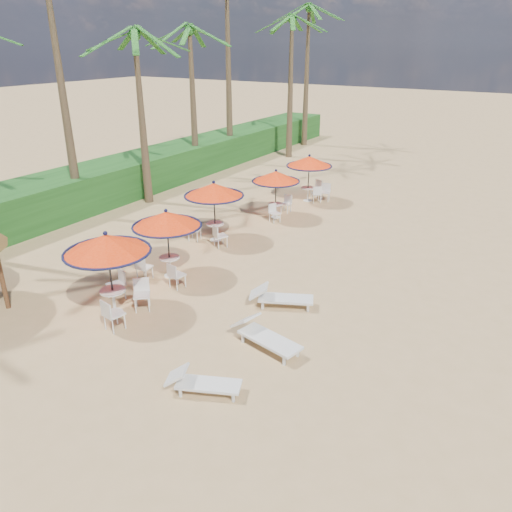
# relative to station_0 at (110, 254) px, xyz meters

# --- Properties ---
(ground) EXTENTS (160.00, 160.00, 0.00)m
(ground) POSITION_rel_station_0_xyz_m (4.49, -0.24, -1.92)
(ground) COLOR tan
(ground) RESTS_ON ground
(scrub_hedge) EXTENTS (3.00, 40.00, 1.80)m
(scrub_hedge) POSITION_rel_station_0_xyz_m (-9.01, 10.76, -1.02)
(scrub_hedge) COLOR #194716
(scrub_hedge) RESTS_ON ground
(station_0) EXTENTS (2.51, 2.51, 2.62)m
(station_0) POSITION_rel_station_0_xyz_m (0.00, 0.00, 0.00)
(station_0) COLOR black
(station_0) RESTS_ON ground
(station_1) EXTENTS (2.35, 2.35, 2.45)m
(station_1) POSITION_rel_station_0_xyz_m (-0.27, 2.73, -0.05)
(station_1) COLOR black
(station_1) RESTS_ON ground
(station_2) EXTENTS (2.40, 2.40, 2.50)m
(station_2) POSITION_rel_station_0_xyz_m (-0.94, 6.33, -0.01)
(station_2) COLOR black
(station_2) RESTS_ON ground
(station_3) EXTENTS (2.17, 2.22, 2.27)m
(station_3) POSITION_rel_station_0_xyz_m (-0.22, 10.16, -0.19)
(station_3) COLOR black
(station_3) RESTS_ON ground
(station_4) EXTENTS (2.29, 2.29, 2.39)m
(station_4) POSITION_rel_station_0_xyz_m (-0.04, 13.35, -0.17)
(station_4) COLOR black
(station_4) RESTS_ON ground
(lounger_near) EXTENTS (1.82, 1.19, 0.63)m
(lounger_near) POSITION_rel_station_0_xyz_m (4.43, -1.65, -1.62)
(lounger_near) COLOR silver
(lounger_near) RESTS_ON ground
(lounger_mid) EXTENTS (2.19, 1.09, 0.75)m
(lounger_mid) POSITION_rel_station_0_xyz_m (4.70, 0.75, -1.57)
(lounger_mid) COLOR silver
(lounger_mid) RESTS_ON ground
(lounger_far) EXTENTS (2.02, 1.37, 0.70)m
(lounger_far) POSITION_rel_station_0_xyz_m (3.99, 2.89, -1.59)
(lounger_far) COLOR silver
(lounger_far) RESTS_ON ground
(palm_3) EXTENTS (5.00, 5.00, 8.04)m
(palm_3) POSITION_rel_station_0_xyz_m (-6.91, 8.93, 5.39)
(palm_3) COLOR brown
(palm_3) RESTS_ON ground
(palm_4) EXTENTS (5.00, 5.00, 8.30)m
(palm_4) POSITION_rel_station_0_xyz_m (-8.20, 14.52, 5.64)
(palm_4) COLOR brown
(palm_4) RESTS_ON ground
(palm_6) EXTENTS (5.00, 5.00, 9.04)m
(palm_6) POSITION_rel_station_0_xyz_m (-5.86, 22.03, 6.34)
(palm_6) COLOR brown
(palm_6) RESTS_ON ground
(palm_7) EXTENTS (5.00, 5.00, 9.89)m
(palm_7) POSITION_rel_station_0_xyz_m (-6.92, 26.61, 7.13)
(palm_7) COLOR brown
(palm_7) RESTS_ON ground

